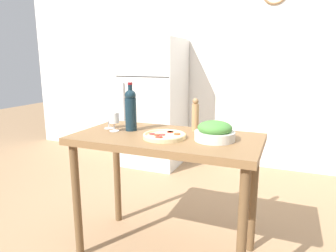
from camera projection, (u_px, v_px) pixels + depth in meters
ground_plane at (166, 252)px, 2.20m from camera, size 14.00×14.00×0.00m
wall_back at (230, 67)px, 3.89m from camera, size 6.40×0.08×2.60m
refrigerator at (154, 103)px, 3.97m from camera, size 0.73×0.72×1.66m
prep_counter at (166, 152)px, 2.04m from camera, size 1.25×0.65×0.88m
wine_bottle at (131, 109)px, 2.13m from camera, size 0.08×0.08×0.35m
wine_glass_near at (114, 119)px, 2.13m from camera, size 0.07×0.07×0.14m
wine_glass_far at (108, 116)px, 2.21m from camera, size 0.07×0.07×0.14m
pepper_mill at (195, 115)px, 2.12m from camera, size 0.05×0.05×0.24m
salad_bowl at (215, 132)px, 1.89m from camera, size 0.26×0.26×0.13m
homemade_pizza at (164, 136)px, 1.95m from camera, size 0.28×0.28×0.03m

